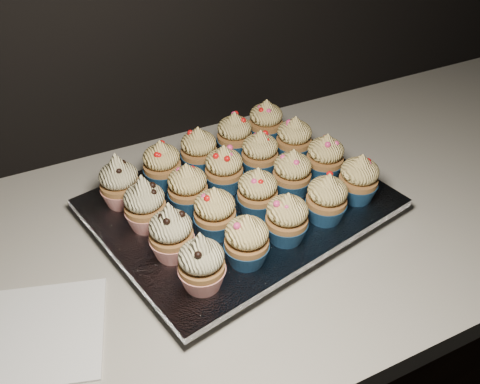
{
  "coord_description": "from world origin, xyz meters",
  "views": [
    {
      "loc": [
        -0.17,
        1.12,
        1.47
      ],
      "look_at": [
        0.13,
        1.72,
        0.95
      ],
      "focal_mm": 40.0,
      "sensor_mm": 36.0,
      "label": 1
    }
  ],
  "objects": [
    {
      "name": "cupcake_12",
      "position": [
        0.12,
        1.75,
        0.97
      ],
      "size": [
        0.06,
        0.06,
        0.08
      ],
      "color": "navy",
      "rests_on": "foil_lining"
    },
    {
      "name": "cupcake_10",
      "position": [
        -0.02,
        1.72,
        0.97
      ],
      "size": [
        0.06,
        0.06,
        0.1
      ],
      "color": "red",
      "rests_on": "foil_lining"
    },
    {
      "name": "cupcake_5",
      "position": [
        -0.01,
        1.65,
        0.97
      ],
      "size": [
        0.06,
        0.06,
        0.1
      ],
      "color": "red",
      "rests_on": "foil_lining"
    },
    {
      "name": "cupcake_16",
      "position": [
        0.03,
        1.81,
        0.97
      ],
      "size": [
        0.06,
        0.06,
        0.08
      ],
      "color": "navy",
      "rests_on": "foil_lining"
    },
    {
      "name": "cupcake_7",
      "position": [
        0.14,
        1.68,
        0.97
      ],
      "size": [
        0.06,
        0.06,
        0.08
      ],
      "color": "navy",
      "rests_on": "foil_lining"
    },
    {
      "name": "baking_tray",
      "position": [
        0.13,
        1.72,
        0.91
      ],
      "size": [
        0.46,
        0.38,
        0.02
      ],
      "primitive_type": "cube",
      "rotation": [
        0.0,
        0.0,
        0.2
      ],
      "color": "black",
      "rests_on": "worktop"
    },
    {
      "name": "cupcake_17",
      "position": [
        0.1,
        1.82,
        0.97
      ],
      "size": [
        0.06,
        0.06,
        0.08
      ],
      "color": "navy",
      "rests_on": "foil_lining"
    },
    {
      "name": "cupcake_6",
      "position": [
        0.06,
        1.66,
        0.97
      ],
      "size": [
        0.06,
        0.06,
        0.08
      ],
      "color": "navy",
      "rests_on": "foil_lining"
    },
    {
      "name": "cupcake_8",
      "position": [
        0.21,
        1.7,
        0.97
      ],
      "size": [
        0.06,
        0.06,
        0.08
      ],
      "color": "navy",
      "rests_on": "foil_lining"
    },
    {
      "name": "cupcake_13",
      "position": [
        0.19,
        1.77,
        0.97
      ],
      "size": [
        0.06,
        0.06,
        0.08
      ],
      "color": "navy",
      "rests_on": "foil_lining"
    },
    {
      "name": "cupcake_2",
      "position": [
        0.15,
        1.61,
        0.97
      ],
      "size": [
        0.06,
        0.06,
        0.08
      ],
      "color": "navy",
      "rests_on": "foil_lining"
    },
    {
      "name": "cupcake_0",
      "position": [
        0.0,
        1.58,
        0.97
      ],
      "size": [
        0.06,
        0.06,
        0.1
      ],
      "color": "red",
      "rests_on": "foil_lining"
    },
    {
      "name": "foil_lining",
      "position": [
        0.13,
        1.72,
        0.93
      ],
      "size": [
        0.5,
        0.42,
        0.01
      ],
      "primitive_type": "cube",
      "rotation": [
        0.0,
        0.0,
        0.2
      ],
      "color": "silver",
      "rests_on": "baking_tray"
    },
    {
      "name": "cupcake_18",
      "position": [
        0.18,
        1.84,
        0.97
      ],
      "size": [
        0.06,
        0.06,
        0.08
      ],
      "color": "navy",
      "rests_on": "foil_lining"
    },
    {
      "name": "cupcake_9",
      "position": [
        0.28,
        1.71,
        0.97
      ],
      "size": [
        0.06,
        0.06,
        0.08
      ],
      "color": "navy",
      "rests_on": "foil_lining"
    },
    {
      "name": "cupcake_3",
      "position": [
        0.22,
        1.62,
        0.97
      ],
      "size": [
        0.06,
        0.06,
        0.08
      ],
      "color": "navy",
      "rests_on": "foil_lining"
    },
    {
      "name": "cupcake_4",
      "position": [
        0.3,
        1.64,
        0.97
      ],
      "size": [
        0.06,
        0.06,
        0.08
      ],
      "color": "navy",
      "rests_on": "foil_lining"
    },
    {
      "name": "cupcake_19",
      "position": [
        0.25,
        1.86,
        0.97
      ],
      "size": [
        0.06,
        0.06,
        0.08
      ],
      "color": "navy",
      "rests_on": "foil_lining"
    },
    {
      "name": "cupcake_15",
      "position": [
        -0.04,
        1.79,
        0.97
      ],
      "size": [
        0.06,
        0.06,
        0.1
      ],
      "color": "red",
      "rests_on": "foil_lining"
    },
    {
      "name": "napkin",
      "position": [
        -0.21,
        1.62,
        0.9
      ],
      "size": [
        0.2,
        0.2,
        0.0
      ],
      "primitive_type": "cube",
      "rotation": [
        0.0,
        0.0,
        -0.3
      ],
      "color": "white",
      "rests_on": "worktop"
    },
    {
      "name": "cupcake_14",
      "position": [
        0.27,
        1.78,
        0.97
      ],
      "size": [
        0.06,
        0.06,
        0.08
      ],
      "color": "navy",
      "rests_on": "foil_lining"
    },
    {
      "name": "cupcake_1",
      "position": [
        0.08,
        1.59,
        0.97
      ],
      "size": [
        0.06,
        0.06,
        0.08
      ],
      "color": "navy",
      "rests_on": "foil_lining"
    },
    {
      "name": "worktop",
      "position": [
        0.0,
        1.7,
        0.88
      ],
      "size": [
        2.44,
        0.64,
        0.04
      ],
      "primitive_type": "cube",
      "color": "beige",
      "rests_on": "cabinet"
    },
    {
      "name": "cupcake_11",
      "position": [
        0.05,
        1.73,
        0.97
      ],
      "size": [
        0.06,
        0.06,
        0.08
      ],
      "color": "navy",
      "rests_on": "foil_lining"
    }
  ]
}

